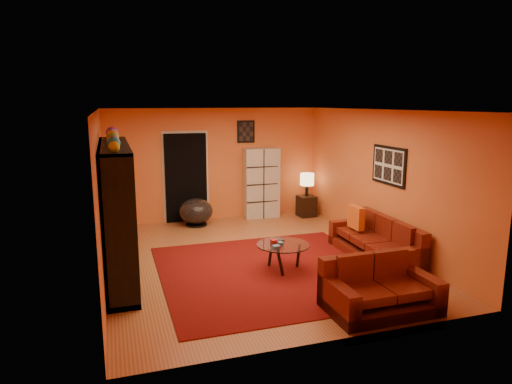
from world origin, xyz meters
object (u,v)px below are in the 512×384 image
object	(u,v)px
storage_cabinet	(261,183)
side_table	(307,206)
tv	(121,212)
bowl_chair	(196,211)
sofa	(378,242)
table_lamp	(307,180)
entertainment_unit	(117,210)
coffee_table	(283,247)
loveseat	(377,288)

from	to	relation	value
storage_cabinet	side_table	xyz separation A→B (m)	(1.07, -0.27, -0.58)
tv	bowl_chair	distance (m)	3.05
sofa	table_lamp	xyz separation A→B (m)	(0.01, 3.15, 0.61)
storage_cabinet	sofa	bearing A→B (deg)	-71.14
bowl_chair	tv	bearing A→B (deg)	-123.80
bowl_chair	table_lamp	bearing A→B (deg)	0.67
entertainment_unit	storage_cabinet	distance (m)	4.37
coffee_table	entertainment_unit	bearing A→B (deg)	164.81
side_table	table_lamp	world-z (taller)	table_lamp
entertainment_unit	tv	size ratio (longest dim) A/B	2.99
bowl_chair	side_table	size ratio (longest dim) A/B	1.51
loveseat	coffee_table	bearing A→B (deg)	21.24
side_table	coffee_table	bearing A→B (deg)	-119.96
entertainment_unit	sofa	distance (m)	4.52
loveseat	storage_cabinet	distance (m)	5.25
entertainment_unit	tv	xyz separation A→B (m)	(0.05, 0.03, -0.04)
tv	coffee_table	distance (m)	2.68
sofa	loveseat	xyz separation A→B (m)	(-1.16, -1.80, -0.00)
loveseat	storage_cabinet	world-z (taller)	storage_cabinet
loveseat	storage_cabinet	size ratio (longest dim) A/B	0.87
side_table	table_lamp	distance (m)	0.65
bowl_chair	table_lamp	world-z (taller)	table_lamp
entertainment_unit	table_lamp	distance (m)	5.10
coffee_table	storage_cabinet	distance (m)	3.61
tv	sofa	world-z (taller)	tv
table_lamp	entertainment_unit	bearing A→B (deg)	-150.20
tv	storage_cabinet	distance (m)	4.31
sofa	coffee_table	world-z (taller)	sofa
entertainment_unit	sofa	bearing A→B (deg)	-7.97
side_table	storage_cabinet	bearing A→B (deg)	165.93
coffee_table	storage_cabinet	bearing A→B (deg)	77.26
entertainment_unit	side_table	bearing A→B (deg)	29.80
storage_cabinet	bowl_chair	size ratio (longest dim) A/B	2.21
entertainment_unit	side_table	distance (m)	5.16
sofa	table_lamp	distance (m)	3.21
sofa	bowl_chair	bearing A→B (deg)	132.64
coffee_table	table_lamp	bearing A→B (deg)	60.04
storage_cabinet	table_lamp	distance (m)	1.10
bowl_chair	table_lamp	distance (m)	2.77
tv	storage_cabinet	size ratio (longest dim) A/B	0.60
tv	table_lamp	size ratio (longest dim) A/B	1.81
loveseat	bowl_chair	distance (m)	5.15
entertainment_unit	table_lamp	size ratio (longest dim) A/B	5.41
tv	loveseat	xyz separation A→B (m)	(3.20, -2.45, -0.72)
loveseat	side_table	xyz separation A→B (m)	(1.17, 4.95, -0.04)
entertainment_unit	bowl_chair	world-z (taller)	entertainment_unit
sofa	storage_cabinet	world-z (taller)	storage_cabinet
coffee_table	storage_cabinet	world-z (taller)	storage_cabinet
entertainment_unit	coffee_table	distance (m)	2.73
table_lamp	bowl_chair	bearing A→B (deg)	-179.33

